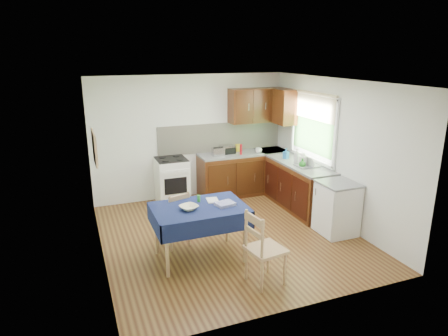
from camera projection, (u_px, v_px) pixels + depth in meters
name	position (u px, v px, depth m)	size (l,w,h in m)	color
floor	(229.00, 235.00, 6.60)	(4.20, 4.20, 0.00)	#4B2914
ceiling	(230.00, 81.00, 5.90)	(4.00, 4.20, 0.02)	white
wall_back	(191.00, 137.00, 8.13)	(4.00, 0.02, 2.50)	white
wall_front	(301.00, 211.00, 4.37)	(4.00, 0.02, 2.50)	white
wall_left	(96.00, 177.00, 5.56)	(0.02, 4.20, 2.50)	silver
wall_right	(336.00, 152.00, 6.94)	(0.02, 4.20, 2.50)	white
base_cabinets	(268.00, 180.00, 8.08)	(1.90, 2.30, 0.86)	#341409
worktop_back	(244.00, 153.00, 8.33)	(1.90, 0.60, 0.04)	slate
worktop_right	(300.00, 164.00, 7.53)	(0.60, 1.70, 0.04)	slate
worktop_corner	(271.00, 151.00, 8.55)	(0.60, 0.60, 0.04)	slate
splashback	(221.00, 137.00, 8.36)	(2.70, 0.02, 0.60)	beige
upper_cabinets	(265.00, 106.00, 8.22)	(1.20, 0.85, 0.70)	#341409
stove	(172.00, 181.00, 7.91)	(0.60, 0.61, 0.92)	white
window	(313.00, 122.00, 7.45)	(0.04, 1.48, 1.26)	#2E5A25
fridge	(337.00, 208.00, 6.58)	(0.58, 0.60, 0.89)	white
corkboard	(95.00, 147.00, 5.74)	(0.04, 0.62, 0.47)	tan
dining_table	(199.00, 214.00, 5.70)	(1.33, 0.90, 0.80)	#0F113E
chair_far	(176.00, 218.00, 6.13)	(0.49, 0.49, 0.89)	tan
chair_near	(263.00, 246.00, 5.10)	(0.50, 0.50, 1.00)	tan
toaster	(218.00, 152.00, 8.03)	(0.24, 0.15, 0.19)	#BCBBC0
sandwich_press	(227.00, 149.00, 8.23)	(0.29, 0.25, 0.17)	black
sauce_bottle	(241.00, 149.00, 8.13)	(0.05, 0.05, 0.21)	#B40E1A
yellow_packet	(238.00, 148.00, 8.40)	(0.11, 0.08, 0.15)	gold
dish_rack	(307.00, 165.00, 7.32)	(0.41, 0.31, 0.20)	gray
kettle	(303.00, 160.00, 7.32)	(0.15, 0.15, 0.25)	white
cup	(259.00, 150.00, 8.26)	(0.14, 0.14, 0.11)	white
soap_bottle_a	(297.00, 156.00, 7.53)	(0.10, 0.10, 0.27)	white
soap_bottle_b	(286.00, 153.00, 7.82)	(0.09, 0.09, 0.21)	#1F66B6
soap_bottle_c	(302.00, 163.00, 7.24)	(0.13, 0.13, 0.16)	#278724
plate_bowl	(189.00, 208.00, 5.56)	(0.25, 0.25, 0.06)	#EDE9C2
book	(207.00, 201.00, 5.87)	(0.16, 0.22, 0.02)	white
spice_jar	(199.00, 198.00, 5.85)	(0.05, 0.05, 0.10)	#268B29
tea_towel	(225.00, 204.00, 5.71)	(0.26, 0.20, 0.05)	navy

